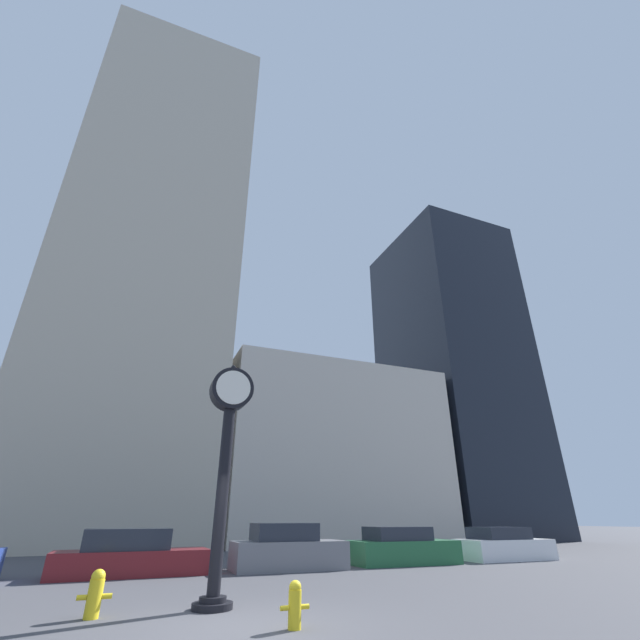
# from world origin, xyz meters

# --- Properties ---
(ground_plane) EXTENTS (200.00, 200.00, 0.00)m
(ground_plane) POSITION_xyz_m (0.00, 0.00, 0.00)
(ground_plane) COLOR #424247
(building_tall_tower) EXTENTS (12.13, 12.00, 41.15)m
(building_tall_tower) POSITION_xyz_m (-3.31, 24.00, 20.57)
(building_tall_tower) COLOR #BCB29E
(building_tall_tower) RESTS_ON ground_plane
(building_storefront_row) EXTENTS (16.17, 12.00, 12.06)m
(building_storefront_row) POSITION_xyz_m (11.40, 24.00, 6.03)
(building_storefront_row) COLOR beige
(building_storefront_row) RESTS_ON ground_plane
(building_glass_modern) EXTENTS (10.17, 12.00, 29.12)m
(building_glass_modern) POSITION_xyz_m (25.27, 24.00, 14.56)
(building_glass_modern) COLOR black
(building_glass_modern) RESTS_ON ground_plane
(street_clock) EXTENTS (0.98, 0.79, 4.98)m
(street_clock) POSITION_xyz_m (-0.11, 1.67, 3.08)
(street_clock) COLOR black
(street_clock) RESTS_ON ground_plane
(car_maroon) EXTENTS (4.61, 1.85, 1.32)m
(car_maroon) POSITION_xyz_m (-1.64, 8.05, 0.55)
(car_maroon) COLOR maroon
(car_maroon) RESTS_ON ground_plane
(car_grey) EXTENTS (3.93, 1.90, 1.46)m
(car_grey) POSITION_xyz_m (3.43, 7.81, 0.62)
(car_grey) COLOR slate
(car_grey) RESTS_ON ground_plane
(car_green) EXTENTS (4.22, 1.96, 1.32)m
(car_green) POSITION_xyz_m (8.20, 8.01, 0.56)
(car_green) COLOR #236038
(car_green) RESTS_ON ground_plane
(car_white) EXTENTS (4.04, 1.90, 1.27)m
(car_white) POSITION_xyz_m (13.26, 7.97, 0.54)
(car_white) COLOR silver
(car_white) RESTS_ON ground_plane
(fire_hydrant_near) EXTENTS (0.49, 0.21, 0.68)m
(fire_hydrant_near) POSITION_xyz_m (0.83, -0.49, 0.35)
(fire_hydrant_near) COLOR yellow
(fire_hydrant_near) RESTS_ON ground_plane
(fire_hydrant_far) EXTENTS (0.58, 0.25, 0.77)m
(fire_hydrant_far) POSITION_xyz_m (-2.23, 1.61, 0.39)
(fire_hydrant_far) COLOR yellow
(fire_hydrant_far) RESTS_ON ground_plane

